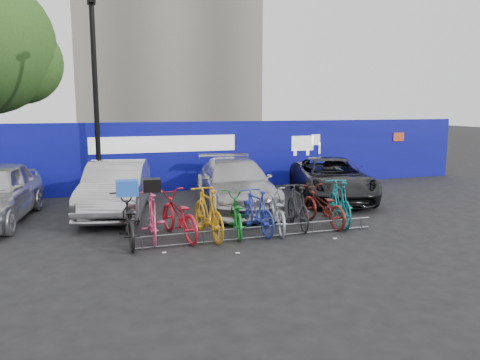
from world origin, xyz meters
name	(u,v)px	position (x,y,z in m)	size (l,w,h in m)	color
ground	(251,232)	(0.00, 0.00, 0.00)	(100.00, 100.00, 0.00)	black
hoarding	(193,156)	(0.01, 6.00, 1.20)	(22.00, 0.18, 2.40)	#090E7F
lamppost	(96,95)	(-3.20, 5.40, 3.27)	(0.25, 0.50, 6.11)	black
bike_rack	(260,232)	(0.00, -0.60, 0.16)	(5.60, 0.03, 0.30)	#595B60
car_1	(116,188)	(-2.84, 3.01, 0.71)	(1.51, 4.34, 1.43)	#A1A0A5
car_2	(235,184)	(0.51, 2.75, 0.70)	(1.96, 4.83, 1.40)	#B7B6BC
car_3	(331,179)	(3.79, 2.98, 0.65)	(2.16, 4.68, 1.30)	black
bike_0	(128,220)	(-2.81, -0.04, 0.53)	(0.70, 2.01, 1.05)	black
bike_1	(153,216)	(-2.28, 0.08, 0.55)	(0.51, 1.82, 1.09)	#E54877
bike_2	(178,215)	(-1.71, 0.06, 0.53)	(0.70, 2.00, 1.05)	red
bike_3	(208,213)	(-1.08, -0.14, 0.58)	(0.54, 1.92, 1.16)	orange
bike_4	(236,214)	(-0.38, -0.02, 0.48)	(0.64, 1.83, 0.96)	#116B1F
bike_5	(257,211)	(0.09, -0.12, 0.52)	(0.49, 1.74, 1.05)	#2434A8
bike_6	(276,211)	(0.59, -0.07, 0.48)	(0.64, 1.84, 0.97)	#989C9F
bike_7	(298,206)	(1.21, 0.02, 0.53)	(0.50, 1.77, 1.07)	#252528
bike_8	(323,206)	(1.90, 0.05, 0.48)	(0.64, 1.84, 0.97)	maroon
bike_9	(340,202)	(2.34, -0.01, 0.57)	(0.53, 1.88, 1.13)	#116F78
cargo_crate	(127,188)	(-2.81, -0.04, 1.22)	(0.46, 0.35, 0.33)	blue
cargo_topcase	(152,185)	(-2.28, 0.08, 1.23)	(0.38, 0.34, 0.28)	black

